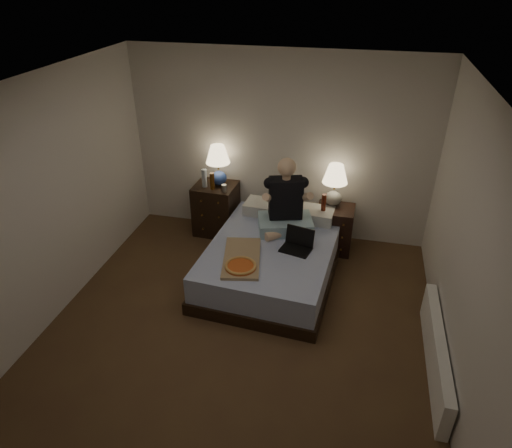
% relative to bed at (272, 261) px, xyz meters
% --- Properties ---
extents(floor, '(4.00, 4.50, 0.00)m').
position_rel_bed_xyz_m(floor, '(-0.14, -1.12, -0.24)').
color(floor, brown).
rests_on(floor, ground).
extents(ceiling, '(4.00, 4.50, 0.00)m').
position_rel_bed_xyz_m(ceiling, '(-0.14, -1.12, 2.26)').
color(ceiling, white).
rests_on(ceiling, ground).
extents(wall_back, '(4.00, 0.00, 2.50)m').
position_rel_bed_xyz_m(wall_back, '(-0.14, 1.13, 1.01)').
color(wall_back, silver).
rests_on(wall_back, ground).
extents(wall_left, '(0.00, 4.50, 2.50)m').
position_rel_bed_xyz_m(wall_left, '(-2.14, -1.12, 1.01)').
color(wall_left, silver).
rests_on(wall_left, ground).
extents(wall_right, '(0.00, 4.50, 2.50)m').
position_rel_bed_xyz_m(wall_right, '(1.86, -1.12, 1.01)').
color(wall_right, silver).
rests_on(wall_right, ground).
extents(bed, '(1.55, 1.99, 0.47)m').
position_rel_bed_xyz_m(bed, '(0.00, 0.00, 0.00)').
color(bed, '#5D74BA').
rests_on(bed, floor).
extents(nightstand_left, '(0.58, 0.53, 0.72)m').
position_rel_bed_xyz_m(nightstand_left, '(-0.98, 0.90, 0.13)').
color(nightstand_left, black).
rests_on(nightstand_left, floor).
extents(nightstand_right, '(0.48, 0.44, 0.62)m').
position_rel_bed_xyz_m(nightstand_right, '(0.68, 0.81, 0.07)').
color(nightstand_right, black).
rests_on(nightstand_right, floor).
extents(lamp_left, '(0.34, 0.34, 0.56)m').
position_rel_bed_xyz_m(lamp_left, '(-0.93, 0.93, 0.77)').
color(lamp_left, '#294699').
rests_on(lamp_left, nightstand_left).
extents(lamp_right, '(0.37, 0.37, 0.56)m').
position_rel_bed_xyz_m(lamp_right, '(0.62, 0.90, 0.66)').
color(lamp_right, gray).
rests_on(lamp_right, nightstand_right).
extents(water_bottle, '(0.07, 0.07, 0.25)m').
position_rel_bed_xyz_m(water_bottle, '(-1.10, 0.83, 0.61)').
color(water_bottle, silver).
rests_on(water_bottle, nightstand_left).
extents(soda_can, '(0.07, 0.07, 0.10)m').
position_rel_bed_xyz_m(soda_can, '(-0.80, 0.73, 0.54)').
color(soda_can, '#A7A7A2').
rests_on(soda_can, nightstand_left).
extents(beer_bottle_left, '(0.06, 0.06, 0.23)m').
position_rel_bed_xyz_m(beer_bottle_left, '(-0.97, 0.78, 0.60)').
color(beer_bottle_left, '#55300C').
rests_on(beer_bottle_left, nightstand_left).
extents(beer_bottle_right, '(0.06, 0.06, 0.23)m').
position_rel_bed_xyz_m(beer_bottle_right, '(0.52, 0.71, 0.50)').
color(beer_bottle_right, '#611E0D').
rests_on(beer_bottle_right, nightstand_right).
extents(person, '(0.78, 0.68, 0.93)m').
position_rel_bed_xyz_m(person, '(0.09, 0.36, 0.70)').
color(person, black).
rests_on(person, bed).
extents(laptop, '(0.40, 0.35, 0.24)m').
position_rel_bed_xyz_m(laptop, '(0.29, -0.07, 0.36)').
color(laptop, black).
rests_on(laptop, bed).
extents(pizza_box, '(0.54, 0.82, 0.08)m').
position_rel_bed_xyz_m(pizza_box, '(-0.23, -0.58, 0.28)').
color(pizza_box, tan).
rests_on(pizza_box, bed).
extents(radiator, '(0.10, 1.60, 0.40)m').
position_rel_bed_xyz_m(radiator, '(1.79, -1.07, -0.04)').
color(radiator, white).
rests_on(radiator, floor).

